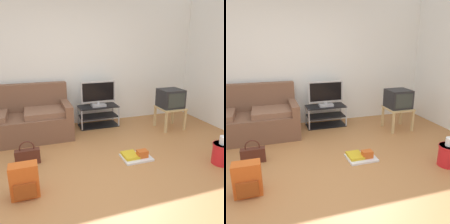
# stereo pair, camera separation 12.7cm
# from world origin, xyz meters

# --- Properties ---
(ground_plane) EXTENTS (9.00, 9.80, 0.02)m
(ground_plane) POSITION_xyz_m (0.00, 0.00, -0.01)
(ground_plane) COLOR #B27542
(wall_back) EXTENTS (9.00, 0.10, 2.70)m
(wall_back) POSITION_xyz_m (0.00, 2.45, 1.35)
(wall_back) COLOR white
(wall_back) RESTS_ON ground_plane
(couch) EXTENTS (1.94, 0.90, 0.96)m
(couch) POSITION_xyz_m (-0.94, 1.94, 0.34)
(couch) COLOR brown
(couch) RESTS_ON ground_plane
(tv_stand) EXTENTS (0.82, 0.42, 0.44)m
(tv_stand) POSITION_xyz_m (0.66, 2.08, 0.22)
(tv_stand) COLOR black
(tv_stand) RESTS_ON ground_plane
(flat_tv) EXTENTS (0.73, 0.22, 0.53)m
(flat_tv) POSITION_xyz_m (0.66, 2.06, 0.70)
(flat_tv) COLOR #B2B2B7
(flat_tv) RESTS_ON tv_stand
(side_table) EXTENTS (0.50, 0.50, 0.45)m
(side_table) POSITION_xyz_m (2.02, 1.46, 0.38)
(side_table) COLOR tan
(side_table) RESTS_ON ground_plane
(crt_tv) EXTENTS (0.45, 0.44, 0.37)m
(crt_tv) POSITION_xyz_m (2.02, 1.47, 0.63)
(crt_tv) COLOR #232326
(crt_tv) RESTS_ON side_table
(backpack) EXTENTS (0.32, 0.24, 0.41)m
(backpack) POSITION_xyz_m (-0.82, 0.05, 0.20)
(backpack) COLOR #CC561E
(backpack) RESTS_ON ground_plane
(handbag) EXTENTS (0.35, 0.12, 0.36)m
(handbag) POSITION_xyz_m (-0.79, 0.86, 0.12)
(handbag) COLOR #4C2319
(handbag) RESTS_ON ground_plane
(cleaning_bucket) EXTENTS (0.30, 0.30, 0.43)m
(cleaning_bucket) POSITION_xyz_m (1.92, -0.10, 0.18)
(cleaning_bucket) COLOR red
(cleaning_bucket) RESTS_ON ground_plane
(floor_tray) EXTENTS (0.44, 0.36, 0.14)m
(floor_tray) POSITION_xyz_m (0.79, 0.46, 0.04)
(floor_tray) COLOR silver
(floor_tray) RESTS_ON ground_plane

